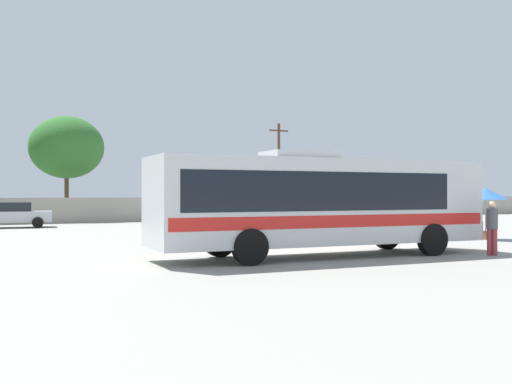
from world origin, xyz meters
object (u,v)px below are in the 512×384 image
Objects in this scene: coach_bus_silver_red at (319,201)px; attendant_by_bus_door at (492,225)px; roadside_tree_midleft at (67,147)px; utility_pole_near at (279,168)px; vendor_umbrella_near_gate_blue at (486,195)px; parked_car_second_silver at (13,214)px.

coach_bus_silver_red is 5.77m from attendant_by_bus_door.
coach_bus_silver_red is 6.33× the size of attendant_by_bus_door.
roadside_tree_midleft is at bearing 96.40° from coach_bus_silver_red.
roadside_tree_midleft is (-16.92, 2.19, 1.34)m from utility_pole_near.
coach_bus_silver_red is 10.81m from vendor_umbrella_near_gate_blue.
vendor_umbrella_near_gate_blue is 0.29× the size of roadside_tree_midleft.
attendant_by_bus_door is 0.22× the size of utility_pole_near.
roadside_tree_midleft is at bearing 105.04° from attendant_by_bus_door.
utility_pole_near is (3.12, 25.05, 2.20)m from vendor_umbrella_near_gate_blue.
roadside_tree_midleft is at bearing 116.88° from vendor_umbrella_near_gate_blue.
vendor_umbrella_near_gate_blue is at bearing -97.09° from utility_pole_near.
vendor_umbrella_near_gate_blue is 25.34m from utility_pole_near.
utility_pole_near is 17.12m from roadside_tree_midleft.
attendant_by_bus_door is 27.14m from parked_car_second_silver.
vendor_umbrella_near_gate_blue is at bearing 15.29° from coach_bus_silver_red.
parked_car_second_silver is at bearing 133.81° from vendor_umbrella_near_gate_blue.
attendant_by_bus_door is at bearing -135.66° from vendor_umbrella_near_gate_blue.
vendor_umbrella_near_gate_blue is 30.74m from roadside_tree_midleft.
vendor_umbrella_near_gate_blue is at bearing -46.19° from parked_car_second_silver.
parked_car_second_silver is 0.55× the size of utility_pole_near.
attendant_by_bus_door is at bearing -61.53° from parked_car_second_silver.
roadside_tree_midleft reaches higher than vendor_umbrella_near_gate_blue.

